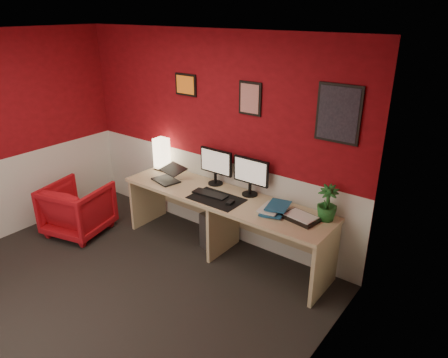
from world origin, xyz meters
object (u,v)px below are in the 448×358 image
laptop (165,173)px  armchair (78,209)px  monitor_right (250,171)px  shoji_lamp (162,155)px  desk (224,225)px  monitor_left (215,161)px  zen_tray (301,218)px  potted_plant (327,203)px  pc_tower (219,227)px

laptop → armchair: laptop is taller
laptop → armchair: 1.26m
monitor_right → shoji_lamp: bearing=-178.9°
laptop → armchair: bearing=-131.7°
monitor_right → armchair: 2.31m
desk → monitor_right: bearing=45.8°
shoji_lamp → laptop: shoji_lamp is taller
monitor_left → desk: bearing=-37.5°
desk → armchair: 1.92m
monitor_right → zen_tray: size_ratio=1.66×
desk → armchair: size_ratio=3.57×
potted_plant → pc_tower: potted_plant is taller
pc_tower → monitor_right: bearing=23.2°
monitor_right → armchair: monitor_right is taller
monitor_right → potted_plant: size_ratio=1.57×
shoji_lamp → monitor_right: bearing=1.1°
monitor_right → zen_tray: (0.74, -0.18, -0.28)m
monitor_left → potted_plant: 1.45m
pc_tower → armchair: (-1.60, -0.87, 0.11)m
shoji_lamp → potted_plant: shoji_lamp is taller
pc_tower → zen_tray: bearing=5.2°
laptop → zen_tray: 1.79m
desk → potted_plant: 1.29m
zen_tray → armchair: size_ratio=0.48×
shoji_lamp → pc_tower: shoji_lamp is taller
desk → potted_plant: potted_plant is taller
shoji_lamp → laptop: size_ratio=1.21×
monitor_right → laptop: bearing=-164.4°
monitor_left → laptop: bearing=-150.8°
zen_tray → potted_plant: 0.30m
pc_tower → shoji_lamp: bearing=-174.4°
zen_tray → monitor_left: bearing=171.5°
shoji_lamp → potted_plant: 2.31m
laptop → pc_tower: 0.93m
shoji_lamp → armchair: shoji_lamp is taller
zen_tray → potted_plant: potted_plant is taller
laptop → monitor_right: size_ratio=0.57×
shoji_lamp → armchair: (-0.62, -0.93, -0.60)m
armchair → potted_plant: bearing=-176.5°
monitor_left → zen_tray: bearing=-8.5°
shoji_lamp → potted_plant: (2.31, -0.01, -0.02)m
shoji_lamp → monitor_left: size_ratio=0.69×
desk → armchair: desk is taller
shoji_lamp → laptop: (0.32, -0.27, -0.09)m
monitor_left → armchair: bearing=-146.8°
desk → monitor_left: (-0.29, 0.23, 0.66)m
shoji_lamp → pc_tower: bearing=-3.9°
shoji_lamp → pc_tower: (0.99, -0.07, -0.70)m
pc_tower → armchair: armchair is taller
zen_tray → pc_tower: size_ratio=0.78×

